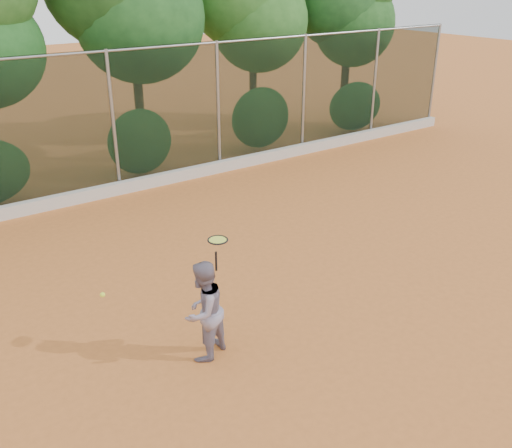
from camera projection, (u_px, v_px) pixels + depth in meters
ground at (291, 314)px, 9.34m from camera, size 80.00×80.00×0.00m
concrete_curb at (123, 187)px, 14.36m from camera, size 24.00×0.20×0.30m
tennis_player at (203, 311)px, 8.03m from camera, size 0.91×0.83×1.51m
chainlink_fence at (113, 119)px, 13.80m from camera, size 24.09×0.09×3.50m
foliage_backdrop at (50, 4)px, 13.96m from camera, size 23.70×3.63×7.55m
tennis_racket at (218, 242)px, 7.71m from camera, size 0.36×0.36×0.51m
tennis_ball_in_flight at (103, 295)px, 6.52m from camera, size 0.06×0.06×0.06m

